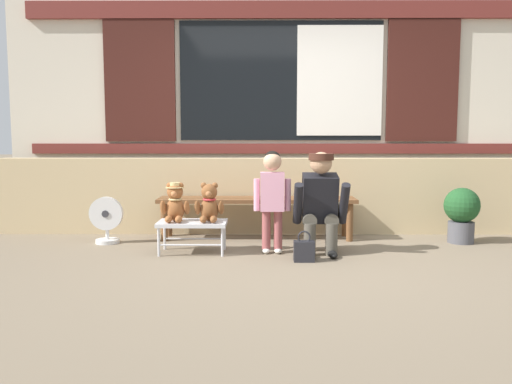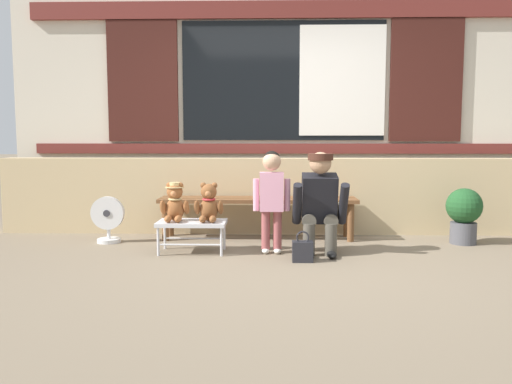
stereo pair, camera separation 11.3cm
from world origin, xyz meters
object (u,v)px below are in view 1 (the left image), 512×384
object	(u,v)px
small_display_bench	(192,225)
teddy_bear_with_hat	(175,203)
wooden_bench_long	(257,204)
teddy_bear_plain	(209,204)
floor_fan	(107,220)
child_standing	(272,190)
handbag_on_ground	(304,251)
potted_plant	(462,212)
adult_crouching	(321,203)

from	to	relation	value
small_display_bench	teddy_bear_with_hat	xyz separation A→B (m)	(-0.16, 0.00, 0.21)
small_display_bench	wooden_bench_long	bearing A→B (deg)	49.44
teddy_bear_with_hat	teddy_bear_plain	bearing A→B (deg)	-0.13
wooden_bench_long	floor_fan	bearing A→B (deg)	-170.22
child_standing	floor_fan	size ratio (longest dim) A/B	2.00
floor_fan	handbag_on_ground	bearing A→B (deg)	-21.64
potted_plant	handbag_on_ground	bearing A→B (deg)	-153.93
wooden_bench_long	teddy_bear_plain	distance (m)	0.83
small_display_bench	potted_plant	bearing A→B (deg)	10.23
teddy_bear_with_hat	child_standing	world-z (taller)	child_standing
teddy_bear_with_hat	adult_crouching	bearing A→B (deg)	-1.26
wooden_bench_long	potted_plant	world-z (taller)	potted_plant
teddy_bear_with_hat	adult_crouching	world-z (taller)	adult_crouching
wooden_bench_long	child_standing	distance (m)	0.75
teddy_bear_with_hat	handbag_on_ground	distance (m)	1.28
child_standing	handbag_on_ground	xyz separation A→B (m)	(0.27, -0.34, -0.50)
teddy_bear_with_hat	potted_plant	distance (m)	2.91
teddy_bear_plain	child_standing	size ratio (longest dim) A/B	0.38
potted_plant	floor_fan	size ratio (longest dim) A/B	1.19
small_display_bench	teddy_bear_plain	xyz separation A→B (m)	(0.16, 0.00, 0.20)
child_standing	adult_crouching	xyz separation A→B (m)	(0.45, -0.03, -0.11)
teddy_bear_with_hat	floor_fan	xyz separation A→B (m)	(-0.78, 0.44, -0.23)
small_display_bench	adult_crouching	size ratio (longest dim) A/B	0.67
teddy_bear_with_hat	child_standing	xyz separation A→B (m)	(0.91, -0.00, 0.12)
small_display_bench	handbag_on_ground	size ratio (longest dim) A/B	2.35
small_display_bench	floor_fan	bearing A→B (deg)	154.93
teddy_bear_plain	teddy_bear_with_hat	bearing A→B (deg)	179.87
small_display_bench	handbag_on_ground	bearing A→B (deg)	-18.34
adult_crouching	handbag_on_ground	size ratio (longest dim) A/B	3.49
wooden_bench_long	adult_crouching	distance (m)	0.95
potted_plant	adult_crouching	bearing A→B (deg)	-161.10
teddy_bear_with_hat	handbag_on_ground	xyz separation A→B (m)	(1.18, -0.34, -0.38)
handbag_on_ground	floor_fan	distance (m)	2.11
child_standing	wooden_bench_long	bearing A→B (deg)	101.71
child_standing	potted_plant	world-z (taller)	child_standing
wooden_bench_long	small_display_bench	distance (m)	0.93
handbag_on_ground	small_display_bench	bearing A→B (deg)	161.66
wooden_bench_long	child_standing	bearing A→B (deg)	-78.29
potted_plant	floor_fan	xyz separation A→B (m)	(-3.64, -0.05, -0.08)
small_display_bench	child_standing	size ratio (longest dim) A/B	0.67
teddy_bear_with_hat	teddy_bear_plain	size ratio (longest dim) A/B	1.00
potted_plant	floor_fan	distance (m)	3.64
small_display_bench	teddy_bear_with_hat	bearing A→B (deg)	179.23
wooden_bench_long	handbag_on_ground	size ratio (longest dim) A/B	7.72
small_display_bench	adult_crouching	bearing A→B (deg)	-1.32
teddy_bear_with_hat	floor_fan	bearing A→B (deg)	150.68
small_display_bench	handbag_on_ground	distance (m)	1.09
potted_plant	teddy_bear_plain	bearing A→B (deg)	-169.18
handbag_on_ground	child_standing	bearing A→B (deg)	128.80
floor_fan	wooden_bench_long	bearing A→B (deg)	9.78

